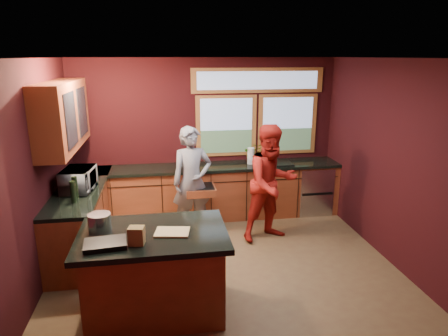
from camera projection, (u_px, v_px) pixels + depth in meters
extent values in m
plane|color=brown|center=(225.00, 265.00, 5.39)|extent=(4.50, 4.50, 0.00)
cube|color=black|center=(206.00, 138.00, 6.93)|extent=(4.50, 0.02, 2.70)
cube|color=black|center=(265.00, 238.00, 3.13)|extent=(4.50, 0.02, 2.70)
cube|color=black|center=(36.00, 177.00, 4.68)|extent=(0.02, 4.00, 2.70)
cube|color=black|center=(389.00, 162.00, 5.37)|extent=(0.02, 4.00, 2.70)
cube|color=silver|center=(225.00, 58.00, 4.66)|extent=(4.50, 4.00, 0.02)
cube|color=#7F90B0|center=(226.00, 126.00, 6.91)|extent=(1.06, 0.02, 1.06)
cube|color=#7F90B0|center=(287.00, 124.00, 7.08)|extent=(1.06, 0.02, 1.06)
cube|color=#925A2A|center=(258.00, 80.00, 6.79)|extent=(2.30, 0.02, 0.42)
cube|color=brown|center=(63.00, 116.00, 5.36)|extent=(0.36, 1.80, 0.90)
cube|color=brown|center=(209.00, 193.00, 6.89)|extent=(4.50, 0.60, 0.88)
cube|color=black|center=(209.00, 167.00, 6.75)|extent=(4.50, 0.64, 0.05)
cube|color=#B7B7BC|center=(311.00, 189.00, 7.16)|extent=(0.60, 0.58, 0.85)
cube|color=black|center=(272.00, 165.00, 6.89)|extent=(0.66, 0.46, 0.05)
cube|color=brown|center=(83.00, 219.00, 5.78)|extent=(0.60, 2.30, 0.88)
cube|color=black|center=(80.00, 189.00, 5.66)|extent=(0.64, 2.30, 0.05)
cube|color=brown|center=(155.00, 275.00, 4.31)|extent=(1.40, 0.90, 0.88)
cube|color=black|center=(153.00, 235.00, 4.18)|extent=(1.55, 1.05, 0.06)
imported|color=slate|center=(192.00, 182.00, 6.15)|extent=(0.69, 0.52, 1.71)
imported|color=#A01912|center=(272.00, 183.00, 5.96)|extent=(1.02, 0.90, 1.77)
imported|color=#999999|center=(79.00, 180.00, 5.47)|extent=(0.44, 0.60, 0.31)
imported|color=#999999|center=(253.00, 153.00, 6.87)|extent=(0.32, 0.28, 0.35)
cylinder|color=silver|center=(251.00, 156.00, 6.83)|extent=(0.12, 0.12, 0.28)
cube|color=tan|center=(172.00, 232.00, 4.15)|extent=(0.39, 0.31, 0.02)
cylinder|color=#B1B1B6|center=(100.00, 222.00, 4.21)|extent=(0.24, 0.24, 0.18)
cube|color=brown|center=(137.00, 236.00, 3.89)|extent=(0.17, 0.14, 0.18)
cube|color=black|center=(105.00, 244.00, 3.86)|extent=(0.43, 0.32, 0.05)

